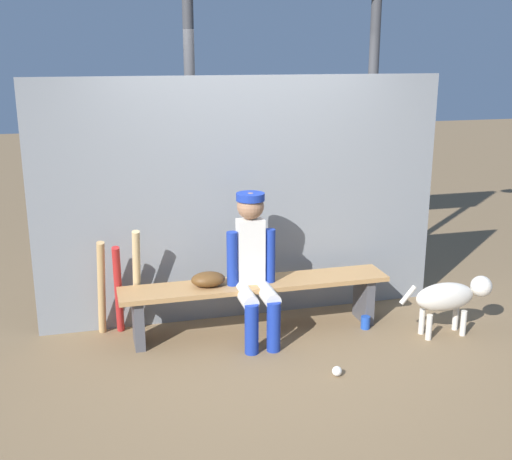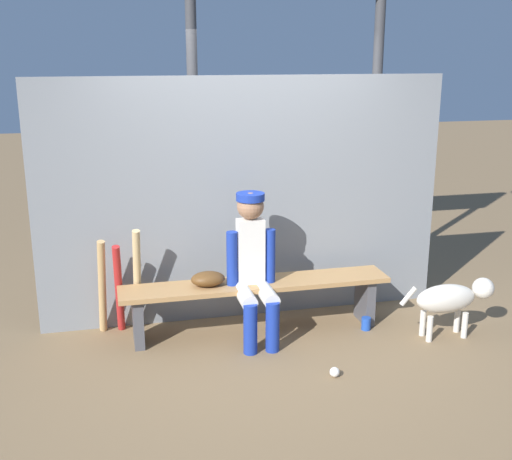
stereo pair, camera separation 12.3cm
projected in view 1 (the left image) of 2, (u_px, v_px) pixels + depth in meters
The scene contains 12 objects.
ground_plane at pixel (256, 332), 5.47m from camera, with size 30.00×30.00×0.00m, color brown.
chainlink_fence at pixel (244, 201), 5.55m from camera, with size 3.58×0.03×2.12m, color gray.
dugout_bench at pixel (256, 293), 5.37m from camera, with size 2.27×0.36×0.45m.
player_seated at pixel (254, 263), 5.18m from camera, with size 0.41×0.55×1.22m.
baseball_glove at pixel (208, 279), 5.23m from camera, with size 0.28×0.20×0.12m, color #593819.
bat_wood_natural at pixel (137, 281), 5.31m from camera, with size 0.06×0.06×0.95m, color tan.
bat_aluminum_red at pixel (118, 290), 5.29m from camera, with size 0.06×0.06×0.82m, color #B22323.
bat_wood_tan at pixel (102, 288), 5.26m from camera, with size 0.06×0.06×0.87m, color tan.
baseball at pixel (337, 371), 4.71m from camera, with size 0.07×0.07×0.07m, color white.
cup_on_ground at pixel (365, 322), 5.52m from camera, with size 0.08×0.08×0.11m, color #1E47AD.
cup_on_bench at pixel (239, 277), 5.31m from camera, with size 0.08×0.08×0.11m, color #1E47AD.
dog at pixel (451, 297), 5.34m from camera, with size 0.84×0.20×0.49m.
Camera 1 is at (-1.29, -4.86, 2.31)m, focal length 44.94 mm.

